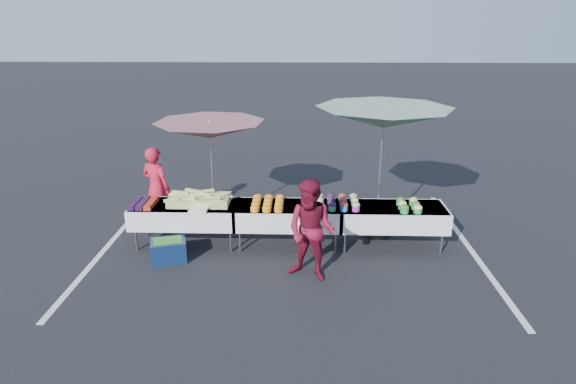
{
  "coord_description": "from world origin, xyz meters",
  "views": [
    {
      "loc": [
        0.23,
        -7.76,
        3.77
      ],
      "look_at": [
        0.0,
        0.0,
        1.0
      ],
      "focal_mm": 30.0,
      "sensor_mm": 36.0,
      "label": 1
    }
  ],
  "objects_px": {
    "table_center": "(288,214)",
    "umbrella_left": "(210,131)",
    "umbrella_right": "(384,118)",
    "storage_bin": "(169,250)",
    "table_right": "(392,216)",
    "vendor": "(156,188)",
    "table_left": "(186,213)",
    "customer": "(311,231)"
  },
  "relations": [
    {
      "from": "table_center",
      "to": "vendor",
      "type": "distance_m",
      "value": 2.64
    },
    {
      "from": "customer",
      "to": "table_right",
      "type": "bearing_deg",
      "value": 61.75
    },
    {
      "from": "umbrella_left",
      "to": "umbrella_right",
      "type": "xyz_separation_m",
      "value": [
        3.07,
        -0.34,
        0.31
      ]
    },
    {
      "from": "table_center",
      "to": "umbrella_left",
      "type": "height_order",
      "value": "umbrella_left"
    },
    {
      "from": "table_right",
      "to": "customer",
      "type": "xyz_separation_m",
      "value": [
        -1.41,
        -1.15,
        0.21
      ]
    },
    {
      "from": "table_left",
      "to": "vendor",
      "type": "relative_size",
      "value": 1.18
    },
    {
      "from": "table_left",
      "to": "customer",
      "type": "bearing_deg",
      "value": -27.68
    },
    {
      "from": "table_left",
      "to": "umbrella_right",
      "type": "height_order",
      "value": "umbrella_right"
    },
    {
      "from": "table_right",
      "to": "umbrella_right",
      "type": "bearing_deg",
      "value": 110.91
    },
    {
      "from": "table_right",
      "to": "vendor",
      "type": "bearing_deg",
      "value": 169.94
    },
    {
      "from": "storage_bin",
      "to": "table_center",
      "type": "bearing_deg",
      "value": 2.01
    },
    {
      "from": "table_center",
      "to": "storage_bin",
      "type": "distance_m",
      "value": 2.1
    },
    {
      "from": "table_center",
      "to": "customer",
      "type": "height_order",
      "value": "customer"
    },
    {
      "from": "table_center",
      "to": "umbrella_left",
      "type": "xyz_separation_m",
      "value": [
        -1.45,
        0.8,
        1.3
      ]
    },
    {
      "from": "table_center",
      "to": "table_right",
      "type": "relative_size",
      "value": 1.0
    },
    {
      "from": "vendor",
      "to": "storage_bin",
      "type": "xyz_separation_m",
      "value": [
        0.56,
        -1.42,
        -0.6
      ]
    },
    {
      "from": "table_center",
      "to": "umbrella_right",
      "type": "xyz_separation_m",
      "value": [
        1.63,
        0.46,
        1.61
      ]
    },
    {
      "from": "table_center",
      "to": "umbrella_right",
      "type": "distance_m",
      "value": 2.33
    },
    {
      "from": "table_left",
      "to": "vendor",
      "type": "distance_m",
      "value": 1.07
    },
    {
      "from": "umbrella_left",
      "to": "customer",
      "type": "bearing_deg",
      "value": -46.74
    },
    {
      "from": "table_left",
      "to": "umbrella_left",
      "type": "height_order",
      "value": "umbrella_left"
    },
    {
      "from": "table_right",
      "to": "table_center",
      "type": "bearing_deg",
      "value": 180.0
    },
    {
      "from": "table_left",
      "to": "umbrella_right",
      "type": "bearing_deg",
      "value": 7.6
    },
    {
      "from": "table_center",
      "to": "umbrella_right",
      "type": "bearing_deg",
      "value": 15.71
    },
    {
      "from": "umbrella_right",
      "to": "storage_bin",
      "type": "xyz_separation_m",
      "value": [
        -3.59,
        -1.11,
        -2.0
      ]
    },
    {
      "from": "table_center",
      "to": "storage_bin",
      "type": "relative_size",
      "value": 2.83
    },
    {
      "from": "table_right",
      "to": "umbrella_left",
      "type": "relative_size",
      "value": 0.74
    },
    {
      "from": "vendor",
      "to": "umbrella_right",
      "type": "height_order",
      "value": "umbrella_right"
    },
    {
      "from": "table_center",
      "to": "storage_bin",
      "type": "height_order",
      "value": "table_center"
    },
    {
      "from": "table_center",
      "to": "customer",
      "type": "distance_m",
      "value": 1.23
    },
    {
      "from": "customer",
      "to": "umbrella_right",
      "type": "distance_m",
      "value": 2.46
    },
    {
      "from": "table_right",
      "to": "umbrella_left",
      "type": "xyz_separation_m",
      "value": [
        -3.25,
        0.8,
        1.3
      ]
    },
    {
      "from": "table_right",
      "to": "storage_bin",
      "type": "distance_m",
      "value": 3.84
    },
    {
      "from": "umbrella_right",
      "to": "storage_bin",
      "type": "height_order",
      "value": "umbrella_right"
    },
    {
      "from": "table_right",
      "to": "customer",
      "type": "distance_m",
      "value": 1.83
    },
    {
      "from": "storage_bin",
      "to": "umbrella_right",
      "type": "bearing_deg",
      "value": 0.83
    },
    {
      "from": "vendor",
      "to": "umbrella_right",
      "type": "xyz_separation_m",
      "value": [
        4.15,
        -0.31,
        1.4
      ]
    },
    {
      "from": "table_center",
      "to": "umbrella_right",
      "type": "relative_size",
      "value": 0.74
    },
    {
      "from": "umbrella_right",
      "to": "table_center",
      "type": "bearing_deg",
      "value": -164.29
    },
    {
      "from": "vendor",
      "to": "table_center",
      "type": "bearing_deg",
      "value": -173.9
    },
    {
      "from": "vendor",
      "to": "customer",
      "type": "distance_m",
      "value": 3.48
    },
    {
      "from": "table_center",
      "to": "table_left",
      "type": "bearing_deg",
      "value": 180.0
    }
  ]
}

